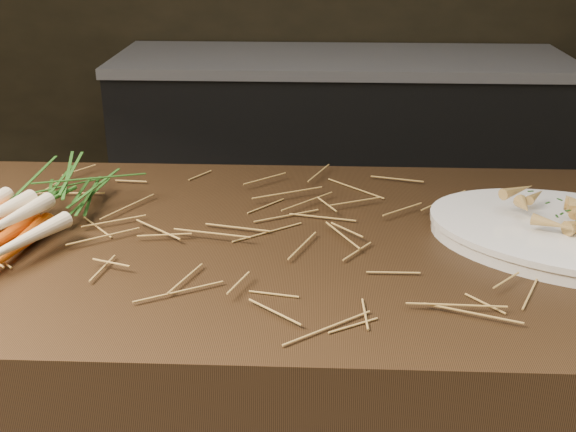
# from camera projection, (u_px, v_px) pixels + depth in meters

# --- Properties ---
(back_counter) EXTENTS (1.82, 0.62, 0.84)m
(back_counter) POSITION_uv_depth(u_px,v_px,m) (339.00, 155.00, 3.05)
(back_counter) COLOR black
(back_counter) RESTS_ON ground
(straw_bedding) EXTENTS (1.40, 0.60, 0.02)m
(straw_bedding) POSITION_uv_depth(u_px,v_px,m) (183.00, 231.00, 1.14)
(straw_bedding) COLOR olive
(straw_bedding) RESTS_ON main_counter
(root_veg_bunch) EXTENTS (0.23, 0.47, 0.08)m
(root_veg_bunch) POSITION_uv_depth(u_px,v_px,m) (34.00, 204.00, 1.16)
(root_veg_bunch) COLOR #ED4800
(root_veg_bunch) RESTS_ON main_counter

